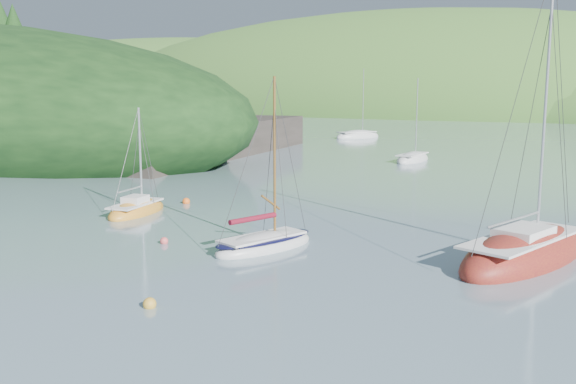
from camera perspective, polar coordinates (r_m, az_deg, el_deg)
The scene contains 7 objects.
ground at distance 24.41m, azimuth -6.13°, elevation -8.01°, with size 700.00×700.00×0.00m, color slate.
daysailer_white at distance 29.12m, azimuth -2.14°, elevation -4.67°, with size 3.35×5.71×8.27m.
sloop_red at distance 28.83m, azimuth 20.26°, elevation -5.33°, with size 5.21×9.52×13.36m.
sailboat_yellow at distance 38.04m, azimuth -13.31°, elevation -1.62°, with size 3.04×5.31×6.64m.
distant_sloop_a at distance 63.69m, azimuth 11.01°, elevation 2.84°, with size 2.22×6.14×8.73m.
distant_sloop_c at distance 90.98m, azimuth 6.21°, elevation 4.91°, with size 5.41×7.74×10.46m.
mooring_buoys at distance 28.58m, azimuth 1.72°, elevation -5.11°, with size 26.11×15.77×0.48m.
Camera 1 is at (14.37, -18.33, 7.30)m, focal length 40.00 mm.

